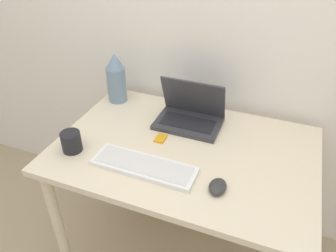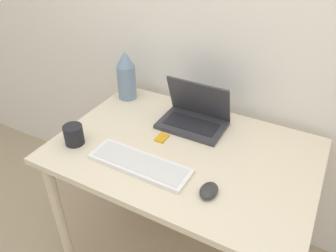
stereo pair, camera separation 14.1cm
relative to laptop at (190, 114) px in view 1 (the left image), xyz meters
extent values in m
cube|color=silver|center=(0.04, 0.25, 0.43)|extent=(6.00, 0.05, 2.50)
cube|color=beige|center=(0.04, -0.20, -0.06)|extent=(1.14, 0.77, 0.03)
cylinder|color=beige|center=(-0.47, -0.53, -0.45)|extent=(0.05, 0.05, 0.74)
cylinder|color=beige|center=(-0.47, 0.13, -0.45)|extent=(0.05, 0.05, 0.74)
cylinder|color=beige|center=(0.56, 0.13, -0.45)|extent=(0.05, 0.05, 0.74)
cube|color=#333338|center=(0.00, -0.02, -0.04)|extent=(0.31, 0.21, 0.02)
cube|color=black|center=(0.00, -0.03, -0.03)|extent=(0.26, 0.12, 0.00)
cube|color=#333338|center=(0.00, 0.04, 0.07)|extent=(0.31, 0.08, 0.20)
cube|color=#0F1938|center=(0.00, 0.05, 0.07)|extent=(0.27, 0.06, 0.17)
cube|color=white|center=(-0.07, -0.39, -0.04)|extent=(0.44, 0.14, 0.02)
cube|color=silver|center=(-0.07, -0.39, -0.03)|extent=(0.40, 0.12, 0.00)
ellipsoid|color=#2D2D2D|center=(0.24, -0.40, -0.03)|extent=(0.07, 0.09, 0.03)
cylinder|color=slate|center=(-0.44, 0.07, 0.05)|extent=(0.10, 0.10, 0.19)
cone|color=slate|center=(-0.44, 0.07, 0.18)|extent=(0.10, 0.10, 0.08)
cube|color=orange|center=(-0.08, -0.18, -0.04)|extent=(0.05, 0.07, 0.01)
cylinder|color=black|center=(-0.41, -0.40, 0.00)|extent=(0.09, 0.09, 0.09)
camera|label=1|loc=(0.39, -1.29, 0.85)|focal=35.00mm
camera|label=2|loc=(0.52, -1.23, 0.85)|focal=35.00mm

